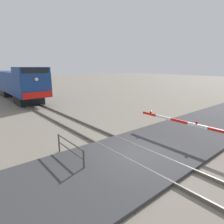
# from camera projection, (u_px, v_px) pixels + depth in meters

# --- Properties ---
(ground_plane) EXTENTS (160.00, 160.00, 0.00)m
(ground_plane) POSITION_uv_depth(u_px,v_px,m) (137.00, 156.00, 9.18)
(ground_plane) COLOR gray
(rail_track_left) EXTENTS (0.08, 80.00, 0.15)m
(rail_track_left) POSITION_uv_depth(u_px,v_px,m) (126.00, 159.00, 8.72)
(rail_track_left) COLOR #59544C
(rail_track_left) RESTS_ON ground_plane
(rail_track_right) EXTENTS (0.08, 80.00, 0.15)m
(rail_track_right) POSITION_uv_depth(u_px,v_px,m) (147.00, 150.00, 9.61)
(rail_track_right) COLOR #59544C
(rail_track_right) RESTS_ON ground_plane
(road_surface) EXTENTS (36.00, 4.96, 0.15)m
(road_surface) POSITION_uv_depth(u_px,v_px,m) (137.00, 154.00, 9.17)
(road_surface) COLOR #38383A
(road_surface) RESTS_ON ground_plane
(locomotive) EXTENTS (3.08, 14.83, 4.15)m
(locomotive) POSITION_uv_depth(u_px,v_px,m) (18.00, 83.00, 24.11)
(locomotive) COLOR black
(locomotive) RESTS_ON ground_plane
(crossing_gate) EXTENTS (0.36, 6.12, 1.39)m
(crossing_gate) POSITION_uv_depth(u_px,v_px,m) (217.00, 136.00, 9.31)
(crossing_gate) COLOR silver
(crossing_gate) RESTS_ON ground_plane
(guard_railing) EXTENTS (0.08, 2.45, 0.95)m
(guard_railing) POSITION_uv_depth(u_px,v_px,m) (70.00, 148.00, 8.60)
(guard_railing) COLOR #4C4742
(guard_railing) RESTS_ON ground_plane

